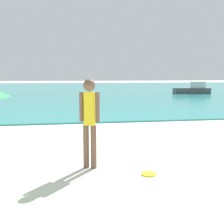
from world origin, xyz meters
TOP-DOWN VIEW (x-y plane):
  - water at (0.00, 40.52)m, footprint 160.00×60.00m
  - person_standing at (-0.89, 5.42)m, footprint 0.38×0.23m
  - frisbee at (0.14, 4.86)m, footprint 0.27×0.27m
  - boat_near at (11.09, 25.94)m, footprint 3.60×1.47m

SIDE VIEW (x-z plane):
  - frisbee at x=0.14m, z-range 0.00..0.03m
  - water at x=0.00m, z-range 0.00..0.06m
  - boat_near at x=11.09m, z-range -0.12..1.07m
  - person_standing at x=-0.89m, z-range 0.12..1.86m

